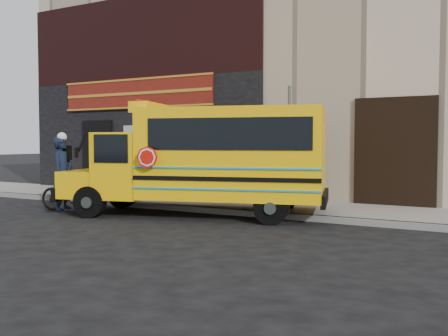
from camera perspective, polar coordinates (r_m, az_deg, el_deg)
ground at (r=11.18m, az=-7.30°, el=-6.87°), size 120.00×120.00×0.00m
curb at (r=13.33m, az=-0.69°, el=-4.92°), size 40.00×0.20×0.15m
sidewalk at (r=14.64m, az=2.20°, el=-4.21°), size 40.00×3.00×0.15m
building at (r=20.86m, az=10.22°, el=14.61°), size 20.00×10.70×12.00m
school_bus at (r=12.77m, az=-1.87°, el=1.19°), size 7.22×3.86×2.92m
sign_pole at (r=12.34m, az=7.44°, el=2.47°), size 0.13×0.27×3.28m
bicycle at (r=14.38m, az=-17.42°, el=-2.75°), size 1.74×0.81×1.01m
cyclist at (r=14.35m, az=-17.96°, el=-0.76°), size 0.67×0.84×2.01m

